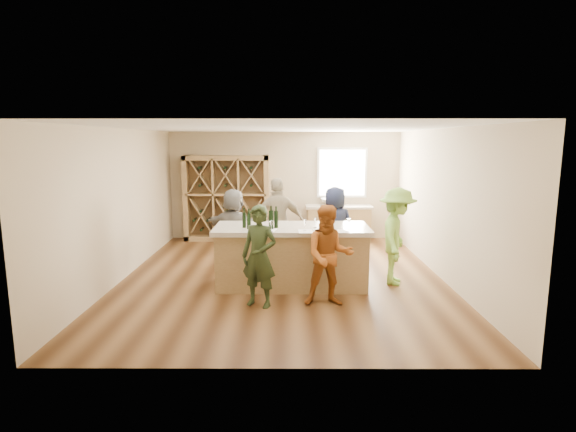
{
  "coord_description": "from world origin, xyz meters",
  "views": [
    {
      "loc": [
        0.13,
        -8.27,
        2.57
      ],
      "look_at": [
        0.1,
        0.2,
        1.15
      ],
      "focal_mm": 28.0,
      "sensor_mm": 36.0,
      "label": 1
    }
  ],
  "objects_px": {
    "wine_bottle_a": "(244,220)",
    "wine_bottle_e": "(276,219)",
    "person_far_mid": "(278,223)",
    "person_far_right": "(335,227)",
    "wine_bottle_d": "(271,220)",
    "person_near_right": "(329,256)",
    "person_near_left": "(259,256)",
    "person_far_left": "(234,227)",
    "person_server": "(397,236)",
    "wine_bottle_c": "(260,219)",
    "sink": "(331,202)",
    "tasting_counter_base": "(292,258)",
    "wine_bottle_b": "(249,221)",
    "wine_rack": "(227,198)"
  },
  "relations": [
    {
      "from": "wine_bottle_e",
      "to": "wine_bottle_c",
      "type": "bearing_deg",
      "value": -177.18
    },
    {
      "from": "wine_bottle_d",
      "to": "person_server",
      "type": "relative_size",
      "value": 0.19
    },
    {
      "from": "wine_bottle_e",
      "to": "person_near_left",
      "type": "bearing_deg",
      "value": -105.26
    },
    {
      "from": "wine_bottle_d",
      "to": "person_far_mid",
      "type": "xyz_separation_m",
      "value": [
        0.08,
        1.49,
        -0.33
      ]
    },
    {
      "from": "wine_rack",
      "to": "person_far_mid",
      "type": "relative_size",
      "value": 1.2
    },
    {
      "from": "wine_bottle_c",
      "to": "person_server",
      "type": "bearing_deg",
      "value": 6.09
    },
    {
      "from": "wine_bottle_e",
      "to": "person_near_left",
      "type": "relative_size",
      "value": 0.18
    },
    {
      "from": "wine_bottle_d",
      "to": "person_far_right",
      "type": "relative_size",
      "value": 0.2
    },
    {
      "from": "wine_bottle_a",
      "to": "person_far_left",
      "type": "bearing_deg",
      "value": 103.86
    },
    {
      "from": "sink",
      "to": "tasting_counter_base",
      "type": "relative_size",
      "value": 0.21
    },
    {
      "from": "wine_rack",
      "to": "tasting_counter_base",
      "type": "height_order",
      "value": "wine_rack"
    },
    {
      "from": "wine_bottle_a",
      "to": "wine_bottle_c",
      "type": "height_order",
      "value": "wine_bottle_c"
    },
    {
      "from": "wine_bottle_c",
      "to": "wine_bottle_d",
      "type": "height_order",
      "value": "wine_bottle_d"
    },
    {
      "from": "person_near_right",
      "to": "person_far_left",
      "type": "relative_size",
      "value": 1.0
    },
    {
      "from": "person_far_mid",
      "to": "person_far_left",
      "type": "bearing_deg",
      "value": -22.19
    },
    {
      "from": "wine_bottle_b",
      "to": "wine_bottle_e",
      "type": "xyz_separation_m",
      "value": [
        0.46,
        0.1,
        0.01
      ]
    },
    {
      "from": "wine_bottle_b",
      "to": "person_far_left",
      "type": "relative_size",
      "value": 0.17
    },
    {
      "from": "person_far_left",
      "to": "wine_bottle_c",
      "type": "bearing_deg",
      "value": 138.83
    },
    {
      "from": "wine_rack",
      "to": "tasting_counter_base",
      "type": "bearing_deg",
      "value": -66.08
    },
    {
      "from": "wine_bottle_a",
      "to": "person_server",
      "type": "relative_size",
      "value": 0.15
    },
    {
      "from": "person_far_mid",
      "to": "person_far_right",
      "type": "distance_m",
      "value": 1.17
    },
    {
      "from": "wine_bottle_a",
      "to": "wine_bottle_d",
      "type": "distance_m",
      "value": 0.49
    },
    {
      "from": "person_far_mid",
      "to": "person_near_right",
      "type": "bearing_deg",
      "value": 96.79
    },
    {
      "from": "sink",
      "to": "tasting_counter_base",
      "type": "distance_m",
      "value": 3.87
    },
    {
      "from": "wine_bottle_a",
      "to": "wine_bottle_e",
      "type": "height_order",
      "value": "wine_bottle_e"
    },
    {
      "from": "wine_bottle_b",
      "to": "person_server",
      "type": "relative_size",
      "value": 0.16
    },
    {
      "from": "sink",
      "to": "person_far_right",
      "type": "relative_size",
      "value": 0.33
    },
    {
      "from": "person_server",
      "to": "person_far_mid",
      "type": "distance_m",
      "value": 2.44
    },
    {
      "from": "person_server",
      "to": "person_far_left",
      "type": "bearing_deg",
      "value": 84.85
    },
    {
      "from": "wine_bottle_e",
      "to": "wine_bottle_b",
      "type": "bearing_deg",
      "value": -168.08
    },
    {
      "from": "wine_bottle_b",
      "to": "person_far_left",
      "type": "height_order",
      "value": "person_far_left"
    },
    {
      "from": "tasting_counter_base",
      "to": "wine_bottle_c",
      "type": "distance_m",
      "value": 0.93
    },
    {
      "from": "person_far_mid",
      "to": "person_near_left",
      "type": "bearing_deg",
      "value": 69.65
    },
    {
      "from": "tasting_counter_base",
      "to": "wine_bottle_d",
      "type": "distance_m",
      "value": 0.86
    },
    {
      "from": "person_far_mid",
      "to": "person_far_right",
      "type": "xyz_separation_m",
      "value": [
        1.16,
        0.03,
        -0.09
      ]
    },
    {
      "from": "wine_bottle_e",
      "to": "person_far_left",
      "type": "relative_size",
      "value": 0.19
    },
    {
      "from": "wine_rack",
      "to": "person_near_left",
      "type": "distance_m",
      "value": 4.92
    },
    {
      "from": "wine_bottle_a",
      "to": "wine_bottle_b",
      "type": "xyz_separation_m",
      "value": [
        0.09,
        -0.12,
        0.0
      ]
    },
    {
      "from": "sink",
      "to": "wine_bottle_d",
      "type": "relative_size",
      "value": 1.66
    },
    {
      "from": "wine_rack",
      "to": "sink",
      "type": "bearing_deg",
      "value": -1.49
    },
    {
      "from": "wine_rack",
      "to": "person_near_left",
      "type": "height_order",
      "value": "wine_rack"
    },
    {
      "from": "wine_bottle_d",
      "to": "wine_bottle_b",
      "type": "bearing_deg",
      "value": 177.29
    },
    {
      "from": "person_near_right",
      "to": "person_far_mid",
      "type": "xyz_separation_m",
      "value": [
        -0.85,
        2.21,
        0.12
      ]
    },
    {
      "from": "wine_bottle_c",
      "to": "person_near_right",
      "type": "distance_m",
      "value": 1.46
    },
    {
      "from": "sink",
      "to": "person_near_right",
      "type": "xyz_separation_m",
      "value": [
        -0.45,
        -4.66,
        -0.21
      ]
    },
    {
      "from": "tasting_counter_base",
      "to": "person_near_right",
      "type": "xyz_separation_m",
      "value": [
        0.58,
        -0.96,
        0.3
      ]
    },
    {
      "from": "wine_bottle_a",
      "to": "wine_bottle_e",
      "type": "distance_m",
      "value": 0.56
    },
    {
      "from": "person_far_mid",
      "to": "wine_rack",
      "type": "bearing_deg",
      "value": -75.37
    },
    {
      "from": "wine_bottle_d",
      "to": "person_far_left",
      "type": "xyz_separation_m",
      "value": [
        -0.84,
        1.62,
        -0.44
      ]
    },
    {
      "from": "wine_bottle_b",
      "to": "person_far_mid",
      "type": "xyz_separation_m",
      "value": [
        0.46,
        1.47,
        -0.3
      ]
    }
  ]
}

